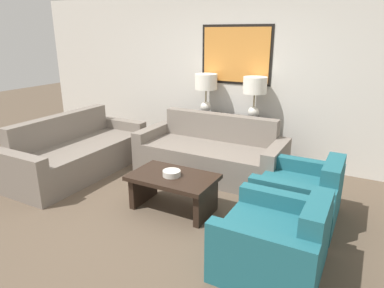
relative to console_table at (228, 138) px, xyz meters
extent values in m
plane|color=brown|center=(0.00, -2.11, -0.37)|extent=(20.00, 20.00, 0.00)
cube|color=beige|center=(0.00, 0.28, 0.95)|extent=(8.16, 0.10, 2.65)
cube|color=black|center=(0.00, 0.22, 1.33)|extent=(1.18, 0.01, 0.92)
cube|color=orange|center=(0.00, 0.21, 1.33)|extent=(1.10, 0.02, 0.84)
cube|color=black|center=(0.00, 0.00, 0.00)|extent=(1.32, 0.39, 0.75)
cylinder|color=silver|center=(-0.41, 0.00, 0.39)|extent=(0.15, 0.15, 0.02)
sphere|color=silver|center=(-0.41, 0.00, 0.49)|extent=(0.18, 0.18, 0.18)
cylinder|color=#8C7A51|center=(-0.41, 0.00, 0.68)|extent=(0.02, 0.02, 0.21)
cylinder|color=white|center=(-0.41, 0.00, 0.90)|extent=(0.36, 0.36, 0.25)
cylinder|color=silver|center=(0.41, 0.00, 0.39)|extent=(0.15, 0.15, 0.02)
sphere|color=silver|center=(0.41, 0.00, 0.49)|extent=(0.18, 0.18, 0.18)
cylinder|color=#8C7A51|center=(0.41, 0.00, 0.68)|extent=(0.02, 0.02, 0.21)
cylinder|color=white|center=(0.41, 0.00, 0.90)|extent=(0.36, 0.36, 0.25)
cube|color=slate|center=(0.00, -0.80, -0.15)|extent=(1.81, 0.72, 0.45)
cube|color=slate|center=(0.00, -0.34, 0.05)|extent=(1.81, 0.18, 0.86)
cube|color=slate|center=(-1.00, -0.71, -0.07)|extent=(0.18, 0.90, 0.61)
cube|color=slate|center=(1.00, -0.71, -0.07)|extent=(0.18, 0.90, 0.61)
cube|color=slate|center=(-1.65, -1.57, -0.15)|extent=(0.72, 1.81, 0.45)
cube|color=slate|center=(-2.10, -1.57, 0.05)|extent=(0.18, 1.81, 0.86)
cube|color=slate|center=(-1.74, -2.57, -0.07)|extent=(0.90, 0.18, 0.61)
cube|color=slate|center=(-1.74, -0.57, -0.07)|extent=(0.90, 0.18, 0.61)
cube|color=black|center=(0.09, -1.88, 0.04)|extent=(1.00, 0.63, 0.05)
cube|color=black|center=(-0.35, -1.88, -0.18)|extent=(0.07, 0.50, 0.39)
cube|color=black|center=(0.53, -1.88, -0.18)|extent=(0.07, 0.50, 0.39)
cylinder|color=beige|center=(0.08, -1.90, 0.10)|extent=(0.21, 0.21, 0.07)
cube|color=#1E5B66|center=(1.33, -1.36, -0.17)|extent=(0.70, 0.64, 0.42)
cube|color=#1E5B66|center=(1.77, -1.36, 0.00)|extent=(0.18, 0.64, 0.75)
cube|color=#1E5B66|center=(1.42, -0.98, -0.09)|extent=(0.88, 0.14, 0.58)
cube|color=#1E5B66|center=(1.42, -1.75, -0.09)|extent=(0.88, 0.14, 0.58)
cube|color=#1E5B66|center=(1.33, -2.40, -0.17)|extent=(0.70, 0.64, 0.42)
cube|color=#1E5B66|center=(1.77, -2.40, 0.00)|extent=(0.18, 0.64, 0.75)
cube|color=#1E5B66|center=(1.42, -2.01, -0.09)|extent=(0.88, 0.14, 0.58)
cube|color=#1E5B66|center=(1.42, -2.78, -0.09)|extent=(0.88, 0.14, 0.58)
camera|label=1|loc=(2.05, -5.03, 1.66)|focal=32.00mm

